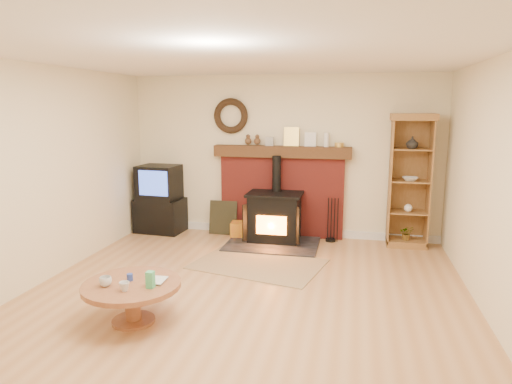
% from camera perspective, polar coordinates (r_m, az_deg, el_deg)
% --- Properties ---
extents(ground, '(5.50, 5.50, 0.00)m').
position_cam_1_polar(ground, '(5.14, -1.79, -13.51)').
color(ground, '#B27B4A').
rests_on(ground, ground).
extents(room_shell, '(5.02, 5.52, 2.61)m').
position_cam_1_polar(room_shell, '(4.80, -1.83, 6.02)').
color(room_shell, beige).
rests_on(room_shell, ground).
extents(chimney_breast, '(2.20, 0.22, 1.78)m').
position_cam_1_polar(chimney_breast, '(7.42, 3.22, 0.54)').
color(chimney_breast, maroon).
rests_on(chimney_breast, ground).
extents(wood_stove, '(1.40, 1.00, 1.34)m').
position_cam_1_polar(wood_stove, '(7.14, 2.31, -3.29)').
color(wood_stove, black).
rests_on(wood_stove, ground).
extents(area_rug, '(1.87, 1.48, 0.01)m').
position_cam_1_polar(area_rug, '(6.24, 0.28, -8.99)').
color(area_rug, olive).
rests_on(area_rug, ground).
extents(tv_unit, '(0.81, 0.60, 1.13)m').
position_cam_1_polar(tv_unit, '(7.87, -11.94, -1.01)').
color(tv_unit, black).
rests_on(tv_unit, ground).
extents(curio_cabinet, '(0.64, 0.46, 2.00)m').
position_cam_1_polar(curio_cabinet, '(7.23, 18.61, 1.33)').
color(curio_cabinet, brown).
rests_on(curio_cabinet, ground).
extents(firelog_box, '(0.44, 0.30, 0.26)m').
position_cam_1_polar(firelog_box, '(7.42, -1.51, -4.76)').
color(firelog_box, yellow).
rests_on(firelog_box, ground).
extents(leaning_painting, '(0.47, 0.12, 0.56)m').
position_cam_1_polar(leaning_painting, '(7.62, -4.13, -3.20)').
color(leaning_painting, black).
rests_on(leaning_painting, ground).
extents(fire_tools, '(0.19, 0.16, 0.70)m').
position_cam_1_polar(fire_tools, '(7.32, 9.42, -4.92)').
color(fire_tools, black).
rests_on(fire_tools, ground).
extents(coffee_table, '(0.96, 0.96, 0.57)m').
position_cam_1_polar(coffee_table, '(4.72, -15.27, -11.78)').
color(coffee_table, brown).
rests_on(coffee_table, ground).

